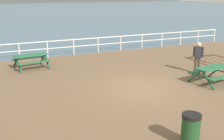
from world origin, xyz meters
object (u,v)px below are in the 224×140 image
at_px(picnic_table_mid_centre, 213,71).
at_px(visitor, 198,56).
at_px(picnic_table_near_left, 31,58).
at_px(litter_bin, 191,130).

relative_size(picnic_table_mid_centre, visitor, 1.22).
bearing_deg(picnic_table_near_left, visitor, -38.73).
relative_size(picnic_table_near_left, picnic_table_mid_centre, 0.98).
xyz_separation_m(picnic_table_near_left, visitor, (7.87, -4.62, 0.36)).
xyz_separation_m(picnic_table_near_left, litter_bin, (2.90, -10.22, -0.10)).
distance_m(visitor, litter_bin, 7.50).
distance_m(picnic_table_near_left, litter_bin, 10.62).
distance_m(picnic_table_mid_centre, visitor, 1.61).
bearing_deg(picnic_table_mid_centre, visitor, 65.93).
bearing_deg(visitor, picnic_table_mid_centre, -144.58).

